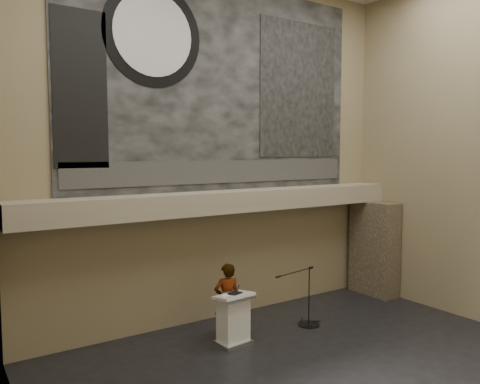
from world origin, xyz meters
TOP-DOWN VIEW (x-y plane):
  - floor at (0.00, 0.00)m, footprint 10.00×10.00m
  - wall_back at (0.00, 4.00)m, footprint 10.00×0.02m
  - wall_left at (-5.00, 0.00)m, footprint 0.02×8.00m
  - soffit at (0.00, 3.60)m, footprint 10.00×0.80m
  - sprinkler_left at (-1.60, 3.55)m, footprint 0.04×0.04m
  - sprinkler_right at (1.90, 3.55)m, footprint 0.04×0.04m
  - banner at (0.00, 3.97)m, footprint 8.00×0.05m
  - banner_text_strip at (0.00, 3.93)m, footprint 7.76×0.02m
  - banner_clock_rim at (-1.80, 3.93)m, footprint 2.30×0.02m
  - banner_clock_face at (-1.80, 3.91)m, footprint 1.84×0.02m
  - banner_building_print at (2.40, 3.93)m, footprint 2.60×0.02m
  - banner_brick_print at (-3.40, 3.93)m, footprint 1.10×0.02m
  - stone_pier at (4.65, 3.15)m, footprint 0.60×1.40m
  - lectern at (-0.73, 2.36)m, footprint 0.83×0.63m
  - binder at (-0.69, 2.34)m, footprint 0.32×0.29m
  - papers at (-0.90, 2.31)m, footprint 0.32×0.37m
  - speaker_person at (-0.62, 2.79)m, footprint 0.68×0.52m
  - mic_stand at (1.34, 2.30)m, footprint 1.41×0.52m

SIDE VIEW (x-z plane):
  - floor at x=0.00m, z-range 0.00..0.00m
  - mic_stand at x=1.34m, z-range -0.50..0.92m
  - lectern at x=-0.73m, z-range -0.02..1.12m
  - speaker_person at x=-0.62m, z-range 0.00..1.67m
  - papers at x=-0.90m, z-range 1.10..1.10m
  - binder at x=-0.69m, z-range 1.10..1.14m
  - stone_pier at x=4.65m, z-range 0.00..2.70m
  - sprinkler_left at x=-1.60m, z-range 2.64..2.70m
  - sprinkler_right at x=1.90m, z-range 2.64..2.70m
  - soffit at x=0.00m, z-range 2.70..3.20m
  - banner_text_strip at x=0.00m, z-range 3.38..3.93m
  - wall_back at x=0.00m, z-range 0.00..8.50m
  - wall_left at x=-5.00m, z-range 0.00..8.50m
  - banner_brick_print at x=-3.40m, z-range 3.80..7.00m
  - banner at x=0.00m, z-range 3.20..8.20m
  - banner_building_print at x=2.40m, z-range 4.00..7.60m
  - banner_clock_rim at x=-1.80m, z-range 5.55..7.85m
  - banner_clock_face at x=-1.80m, z-range 5.78..7.62m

